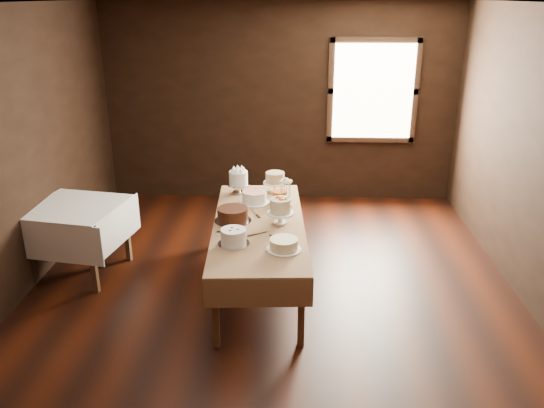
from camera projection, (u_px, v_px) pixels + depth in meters
The scene contains 23 objects.
floor at pixel (271, 299), 5.50m from camera, with size 5.00×6.00×0.01m, color black.
ceiling at pixel (271, 3), 4.50m from camera, with size 5.00×6.00×0.01m, color beige.
wall_back at pixel (280, 104), 7.80m from camera, with size 5.00×0.02×2.80m, color black.
wall_front at pixel (240, 384), 2.20m from camera, with size 5.00×0.02×2.80m, color black.
wall_left at pixel (3, 163), 5.10m from camera, with size 0.02×6.00×2.80m, color black.
window at pixel (373, 91), 7.62m from camera, with size 1.10×0.05×1.30m, color #FFEABF.
display_table at pixel (259, 227), 5.54m from camera, with size 1.03×2.35×0.71m.
side_table at pixel (76, 214), 5.81m from camera, with size 1.07×1.07×0.78m.
cake_meringue at pixel (239, 183), 6.30m from camera, with size 0.27×0.27×0.27m.
cake_speckled at pixel (275, 183), 6.36m from camera, with size 0.28×0.28×0.24m.
cake_lattice at pixel (254, 198), 6.03m from camera, with size 0.33×0.33×0.12m.
cake_caramel at pixel (279, 198), 6.01m from camera, with size 0.22×0.22×0.14m.
cake_chocolate at pixel (233, 215), 5.53m from camera, with size 0.38×0.38×0.15m.
cake_flowers at pixel (280, 212), 5.46m from camera, with size 0.29×0.29×0.28m.
cake_swirl at pixel (234, 237), 5.02m from camera, with size 0.33×0.33×0.15m.
cake_cream at pixel (284, 245), 4.91m from camera, with size 0.34×0.34×0.11m.
cake_server_a at pixel (263, 233), 5.28m from camera, with size 0.24×0.03×0.01m, color silver.
cake_server_b at pixel (284, 240), 5.13m from camera, with size 0.24×0.03×0.01m, color silver.
cake_server_c at pixel (254, 212), 5.77m from camera, with size 0.24×0.03×0.01m, color silver.
cake_server_d at pixel (283, 212), 5.78m from camera, with size 0.24×0.03×0.01m, color silver.
cake_server_e at pixel (234, 233), 5.28m from camera, with size 0.24×0.03×0.01m, color silver.
flower_vase at pixel (285, 204), 5.80m from camera, with size 0.14×0.14×0.15m, color #2D2823.
flower_bouquet at pixel (286, 187), 5.73m from camera, with size 0.14×0.14×0.20m, color white, non-canonical shape.
Camera 1 is at (0.20, -4.79, 2.87)m, focal length 36.17 mm.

